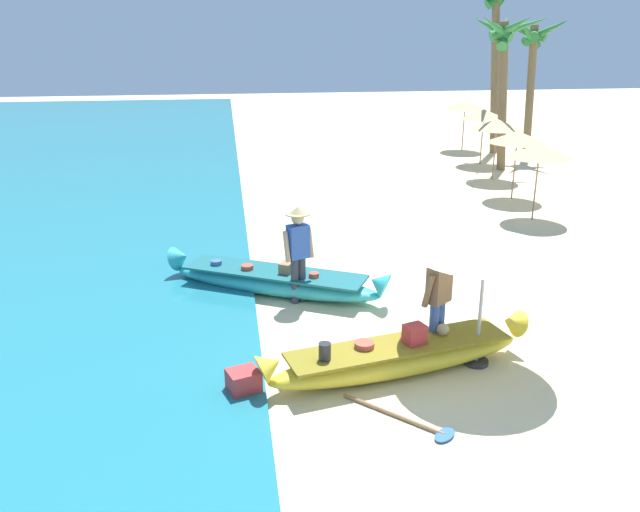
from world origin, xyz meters
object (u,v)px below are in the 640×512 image
at_px(palm_tree_leaning_seaward, 505,46).
at_px(cooler_box, 244,384).
at_px(patio_umbrella_large, 486,240).
at_px(palm_tree_mid_cluster, 496,11).
at_px(boat_yellow_foreground, 398,357).
at_px(palm_tree_tall_inland, 533,46).
at_px(paddle, 411,421).
at_px(person_tourist_customer, 438,298).
at_px(person_vendor_hatted, 298,248).
at_px(boat_cyan_midground, 275,281).

bearing_deg(palm_tree_leaning_seaward, cooler_box, -123.62).
height_order(patio_umbrella_large, palm_tree_mid_cluster, palm_tree_mid_cluster).
bearing_deg(boat_yellow_foreground, palm_tree_tall_inland, 60.31).
bearing_deg(boat_yellow_foreground, patio_umbrella_large, 5.60).
distance_m(palm_tree_tall_inland, palm_tree_mid_cluster, 1.87).
relative_size(palm_tree_tall_inland, palm_tree_mid_cluster, 0.78).
distance_m(boat_yellow_foreground, patio_umbrella_large, 2.04).
relative_size(patio_umbrella_large, paddle, 1.71).
distance_m(boat_yellow_foreground, paddle, 1.28).
bearing_deg(palm_tree_leaning_seaward, palm_tree_mid_cluster, 74.61).
bearing_deg(person_tourist_customer, boat_yellow_foreground, -149.94).
height_order(person_vendor_hatted, person_tourist_customer, person_vendor_hatted).
height_order(boat_yellow_foreground, person_tourist_customer, person_tourist_customer).
height_order(palm_tree_tall_inland, palm_tree_leaning_seaward, palm_tree_leaning_seaward).
xyz_separation_m(palm_tree_mid_cluster, paddle, (-7.70, -17.34, -5.08)).
height_order(boat_cyan_midground, cooler_box, boat_cyan_midground).
relative_size(boat_yellow_foreground, person_vendor_hatted, 2.35).
xyz_separation_m(palm_tree_tall_inland, paddle, (-8.72, -16.28, -3.92)).
relative_size(patio_umbrella_large, cooler_box, 5.38).
relative_size(boat_cyan_midground, patio_umbrella_large, 1.87).
distance_m(boat_cyan_midground, palm_tree_leaning_seaward, 13.37).
distance_m(person_vendor_hatted, paddle, 4.22).
xyz_separation_m(boat_cyan_midground, person_tourist_customer, (2.17, -2.83, 0.72)).
relative_size(boat_yellow_foreground, paddle, 3.26).
relative_size(boat_yellow_foreground, cooler_box, 10.25).
bearing_deg(palm_tree_mid_cluster, boat_cyan_midground, -125.10).
relative_size(boat_yellow_foreground, person_tourist_customer, 2.44).
bearing_deg(palm_tree_mid_cluster, patio_umbrella_large, -111.66).
height_order(person_vendor_hatted, palm_tree_mid_cluster, palm_tree_mid_cluster).
relative_size(person_vendor_hatted, paddle, 1.39).
relative_size(person_vendor_hatted, cooler_box, 4.37).
xyz_separation_m(palm_tree_leaning_seaward, palm_tree_mid_cluster, (0.83, 3.02, 1.10)).
xyz_separation_m(boat_cyan_midground, palm_tree_tall_inland, (10.08, 11.82, 3.70)).
bearing_deg(paddle, cooler_box, 155.38).
relative_size(boat_cyan_midground, person_tourist_customer, 2.39).
bearing_deg(cooler_box, palm_tree_mid_cluster, 40.50).
xyz_separation_m(person_tourist_customer, palm_tree_tall_inland, (7.91, 14.65, 2.98)).
xyz_separation_m(palm_tree_leaning_seaward, cooler_box, (-8.90, -13.38, -3.81)).
bearing_deg(palm_tree_tall_inland, boat_cyan_midground, -130.45).
distance_m(boat_cyan_midground, patio_umbrella_large, 4.43).
bearing_deg(palm_tree_mid_cluster, cooler_box, -120.68).
distance_m(boat_yellow_foreground, palm_tree_tall_inland, 17.69).
xyz_separation_m(person_vendor_hatted, palm_tree_leaning_seaward, (7.83, 10.33, 2.99)).
bearing_deg(person_vendor_hatted, palm_tree_tall_inland, 51.75).
height_order(palm_tree_tall_inland, palm_tree_mid_cluster, palm_tree_mid_cluster).
xyz_separation_m(boat_yellow_foreground, person_tourist_customer, (0.66, 0.38, 0.70)).
bearing_deg(paddle, palm_tree_tall_inland, 61.82).
bearing_deg(patio_umbrella_large, palm_tree_tall_inland, 63.71).
bearing_deg(patio_umbrella_large, boat_yellow_foreground, -174.40).
height_order(palm_tree_mid_cluster, cooler_box, palm_tree_mid_cluster).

